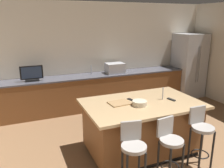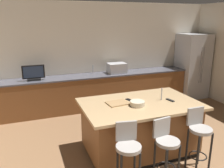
# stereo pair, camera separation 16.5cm
# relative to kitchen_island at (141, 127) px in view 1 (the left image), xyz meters

# --- Properties ---
(wall_back) EXTENTS (7.57, 0.12, 2.76)m
(wall_back) POSITION_rel_kitchen_island_xyz_m (-0.15, 2.75, 0.90)
(wall_back) COLOR beige
(wall_back) RESTS_ON ground_plane
(counter_back) EXTENTS (5.33, 0.62, 0.91)m
(counter_back) POSITION_rel_kitchen_island_xyz_m (-0.15, 2.37, -0.02)
(counter_back) COLOR brown
(counter_back) RESTS_ON ground_plane
(kitchen_island) EXTENTS (2.00, 1.26, 0.93)m
(kitchen_island) POSITION_rel_kitchen_island_xyz_m (0.00, 0.00, 0.00)
(kitchen_island) COLOR black
(kitchen_island) RESTS_ON ground_plane
(refrigerator) EXTENTS (0.81, 0.80, 1.90)m
(refrigerator) POSITION_rel_kitchen_island_xyz_m (2.93, 2.29, 0.48)
(refrigerator) COLOR #B7BABF
(refrigerator) RESTS_ON ground_plane
(microwave) EXTENTS (0.48, 0.36, 0.27)m
(microwave) POSITION_rel_kitchen_island_xyz_m (0.50, 2.37, 0.57)
(microwave) COLOR #B7BABF
(microwave) RESTS_ON counter_back
(tv_monitor) EXTENTS (0.51, 0.16, 0.37)m
(tv_monitor) POSITION_rel_kitchen_island_xyz_m (-1.63, 2.32, 0.60)
(tv_monitor) COLOR black
(tv_monitor) RESTS_ON counter_back
(sink_faucet_back) EXTENTS (0.02, 0.02, 0.24)m
(sink_faucet_back) POSITION_rel_kitchen_island_xyz_m (-0.13, 2.47, 0.55)
(sink_faucet_back) COLOR #B2B2B7
(sink_faucet_back) RESTS_ON counter_back
(sink_faucet_island) EXTENTS (0.02, 0.02, 0.22)m
(sink_faucet_island) POSITION_rel_kitchen_island_xyz_m (0.41, 0.00, 0.57)
(sink_faucet_island) COLOR #B2B2B7
(sink_faucet_island) RESTS_ON kitchen_island
(bar_stool_left) EXTENTS (0.34, 0.36, 1.00)m
(bar_stool_left) POSITION_rel_kitchen_island_xyz_m (-0.61, -0.85, 0.13)
(bar_stool_left) COLOR gray
(bar_stool_left) RESTS_ON ground_plane
(bar_stool_center) EXTENTS (0.34, 0.36, 0.95)m
(bar_stool_center) POSITION_rel_kitchen_island_xyz_m (-0.00, -0.83, 0.09)
(bar_stool_center) COLOR gray
(bar_stool_center) RESTS_ON ground_plane
(bar_stool_right) EXTENTS (0.34, 0.34, 1.01)m
(bar_stool_right) POSITION_rel_kitchen_island_xyz_m (0.61, -0.78, 0.13)
(bar_stool_right) COLOR gray
(bar_stool_right) RESTS_ON ground_plane
(fruit_bowl) EXTENTS (0.24, 0.24, 0.08)m
(fruit_bowl) POSITION_rel_kitchen_island_xyz_m (-0.11, -0.11, 0.50)
(fruit_bowl) COLOR beige
(fruit_bowl) RESTS_ON kitchen_island
(cell_phone) EXTENTS (0.11, 0.16, 0.01)m
(cell_phone) POSITION_rel_kitchen_island_xyz_m (-0.12, 0.19, 0.46)
(cell_phone) COLOR black
(cell_phone) RESTS_ON kitchen_island
(tv_remote) EXTENTS (0.08, 0.18, 0.02)m
(tv_remote) POSITION_rel_kitchen_island_xyz_m (0.54, -0.09, 0.47)
(tv_remote) COLOR black
(tv_remote) RESTS_ON kitchen_island
(cutting_board) EXTENTS (0.38, 0.31, 0.02)m
(cutting_board) POSITION_rel_kitchen_island_xyz_m (-0.38, 0.10, 0.47)
(cutting_board) COLOR #A87F51
(cutting_board) RESTS_ON kitchen_island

